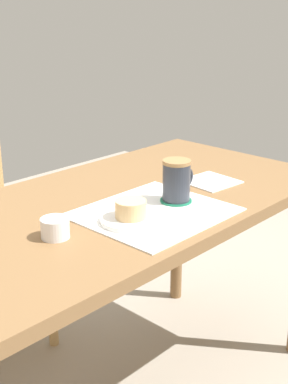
{
  "coord_description": "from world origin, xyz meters",
  "views": [
    {
      "loc": [
        -1.0,
        -1.04,
        1.25
      ],
      "look_at": [
        0.0,
        -0.1,
        0.75
      ],
      "focal_mm": 50.0,
      "sensor_mm": 36.0,
      "label": 1
    }
  ],
  "objects_px": {
    "pastry_plate": "(131,220)",
    "coffee_mug": "(177,180)",
    "dining_table": "(118,225)",
    "sugar_bowl": "(55,228)",
    "pastry": "(131,209)"
  },
  "relations": [
    {
      "from": "dining_table",
      "to": "pastry_plate",
      "type": "bearing_deg",
      "value": -122.46
    },
    {
      "from": "dining_table",
      "to": "sugar_bowl",
      "type": "distance_m",
      "value": 0.31
    },
    {
      "from": "pastry_plate",
      "to": "pastry",
      "type": "distance_m",
      "value": 0.03
    },
    {
      "from": "pastry_plate",
      "to": "coffee_mug",
      "type": "xyz_separation_m",
      "value": [
        0.2,
        0.01,
        0.06
      ]
    },
    {
      "from": "sugar_bowl",
      "to": "coffee_mug",
      "type": "bearing_deg",
      "value": -8.85
    },
    {
      "from": "coffee_mug",
      "to": "sugar_bowl",
      "type": "xyz_separation_m",
      "value": [
        -0.39,
        0.06,
        -0.04
      ]
    },
    {
      "from": "dining_table",
      "to": "pastry",
      "type": "xyz_separation_m",
      "value": [
        -0.09,
        -0.15,
        0.12
      ]
    },
    {
      "from": "dining_table",
      "to": "pastry",
      "type": "height_order",
      "value": "pastry"
    },
    {
      "from": "dining_table",
      "to": "pastry",
      "type": "bearing_deg",
      "value": -122.46
    },
    {
      "from": "dining_table",
      "to": "pastry_plate",
      "type": "xyz_separation_m",
      "value": [
        -0.09,
        -0.15,
        0.09
      ]
    },
    {
      "from": "sugar_bowl",
      "to": "pastry_plate",
      "type": "bearing_deg",
      "value": -20.57
    },
    {
      "from": "pastry",
      "to": "sugar_bowl",
      "type": "distance_m",
      "value": 0.2
    },
    {
      "from": "pastry_plate",
      "to": "coffee_mug",
      "type": "bearing_deg",
      "value": 3.19
    },
    {
      "from": "dining_table",
      "to": "coffee_mug",
      "type": "height_order",
      "value": "coffee_mug"
    },
    {
      "from": "pastry_plate",
      "to": "coffee_mug",
      "type": "height_order",
      "value": "coffee_mug"
    }
  ]
}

